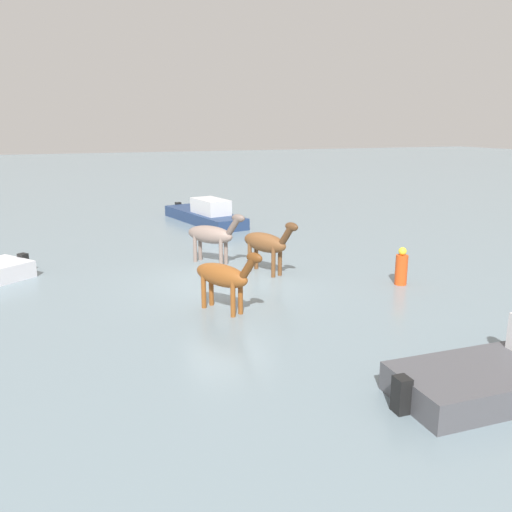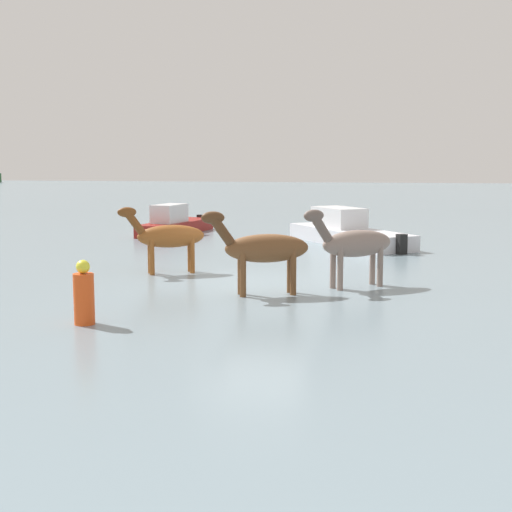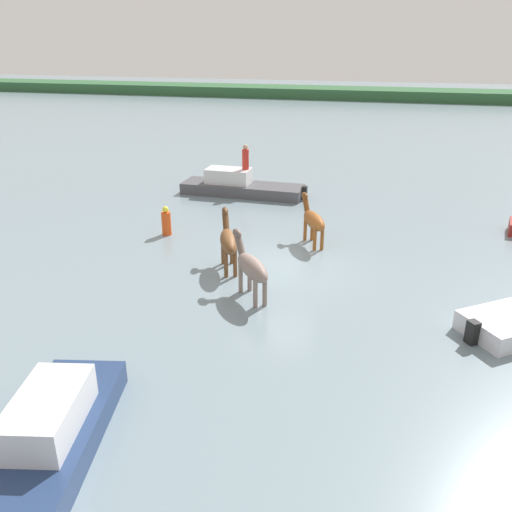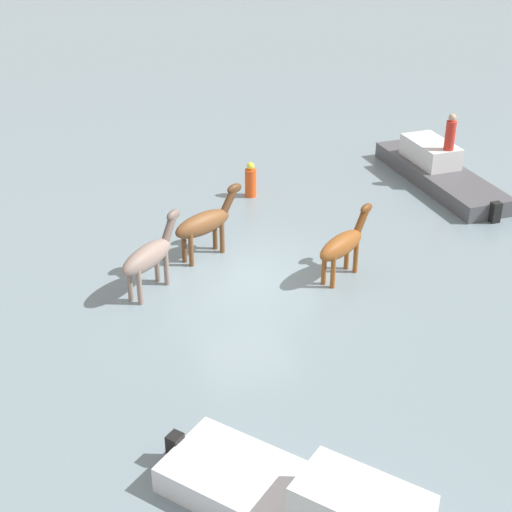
{
  "view_description": "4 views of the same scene",
  "coord_description": "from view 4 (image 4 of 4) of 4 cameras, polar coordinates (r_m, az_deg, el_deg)",
  "views": [
    {
      "loc": [
        4.71,
        14.58,
        4.66
      ],
      "look_at": [
        -0.81,
        0.28,
        0.83
      ],
      "focal_mm": 37.12,
      "sensor_mm": 36.0,
      "label": 1
    },
    {
      "loc": [
        -15.93,
        -3.29,
        2.84
      ],
      "look_at": [
        0.05,
        -0.08,
        0.62
      ],
      "focal_mm": 49.05,
      "sensor_mm": 36.0,
      "label": 2
    },
    {
      "loc": [
        3.36,
        -16.05,
        7.2
      ],
      "look_at": [
        -0.5,
        -0.77,
        0.65
      ],
      "focal_mm": 37.5,
      "sensor_mm": 36.0,
      "label": 3
    },
    {
      "loc": [
        15.92,
        -5.89,
        9.88
      ],
      "look_at": [
        0.96,
        -0.04,
        1.13
      ],
      "focal_mm": 53.34,
      "sensor_mm": 36.0,
      "label": 4
    }
  ],
  "objects": [
    {
      "name": "horse_dark_mare",
      "position": [
        19.36,
        6.53,
        0.87
      ],
      "size": [
        1.36,
        2.09,
        1.71
      ],
      "rotation": [
        0.0,
        0.0,
        2.07
      ],
      "color": "brown",
      "rests_on": "ground_plane"
    },
    {
      "name": "person_helmsman_aft",
      "position": [
        25.2,
        14.37,
        8.91
      ],
      "size": [
        0.32,
        0.32,
        1.19
      ],
      "color": "red",
      "rests_on": "boat_tender_starboard"
    },
    {
      "name": "horse_chestnut_trailing",
      "position": [
        18.77,
        -8.02,
        -0.0
      ],
      "size": [
        1.71,
        2.04,
        1.8
      ],
      "rotation": [
        0.0,
        0.0,
        2.24
      ],
      "color": "gray",
      "rests_on": "ground_plane"
    },
    {
      "name": "boat_tender_starboard",
      "position": [
        25.84,
        13.49,
        6.06
      ],
      "size": [
        6.12,
        1.82,
        1.38
      ],
      "rotation": [
        0.0,
        0.0,
        3.11
      ],
      "color": "#4C4C51",
      "rests_on": "ground_plane"
    },
    {
      "name": "horse_dun_straggler",
      "position": [
        20.26,
        -3.84,
        2.49
      ],
      "size": [
        1.22,
        2.27,
        1.8
      ],
      "rotation": [
        0.0,
        0.0,
        1.96
      ],
      "color": "brown",
      "rests_on": "ground_plane"
    },
    {
      "name": "ground_plane",
      "position": [
        19.64,
        -0.91,
        -1.63
      ],
      "size": [
        155.8,
        155.8,
        0.0
      ],
      "primitive_type": "plane",
      "color": "gray"
    },
    {
      "name": "buoy_channel_marker",
      "position": [
        24.05,
        -0.41,
        5.64
      ],
      "size": [
        0.36,
        0.36,
        1.14
      ],
      "color": "#E54C19",
      "rests_on": "ground_plane"
    }
  ]
}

